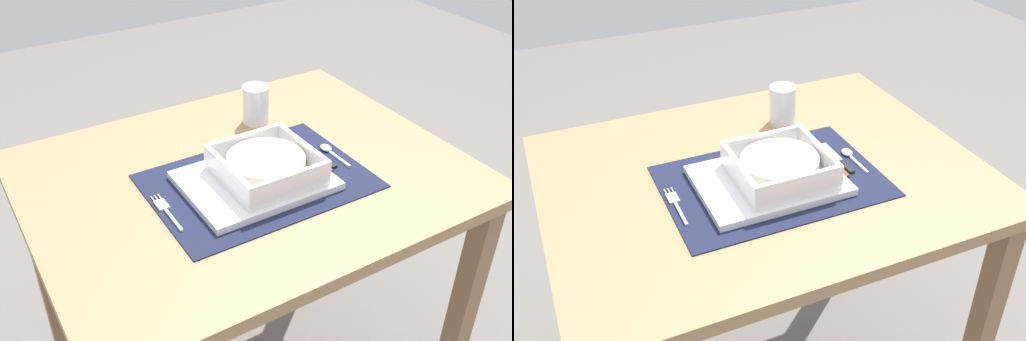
# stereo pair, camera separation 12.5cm
# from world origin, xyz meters

# --- Properties ---
(dining_table) EXTENTS (0.95, 0.75, 0.72)m
(dining_table) POSITION_xyz_m (0.00, 0.00, 0.62)
(dining_table) COLOR #A37A51
(dining_table) RESTS_ON ground
(placemat) EXTENTS (0.46, 0.33, 0.00)m
(placemat) POSITION_xyz_m (-0.00, -0.05, 0.72)
(placemat) COLOR #191E38
(placemat) RESTS_ON dining_table
(serving_plate) EXTENTS (0.30, 0.23, 0.02)m
(serving_plate) POSITION_xyz_m (-0.01, -0.05, 0.73)
(serving_plate) COLOR white
(serving_plate) RESTS_ON placemat
(porridge_bowl) EXTENTS (0.19, 0.19, 0.06)m
(porridge_bowl) POSITION_xyz_m (0.01, -0.06, 0.77)
(porridge_bowl) COLOR white
(porridge_bowl) RESTS_ON serving_plate
(fork) EXTENTS (0.02, 0.14, 0.00)m
(fork) POSITION_xyz_m (-0.21, -0.04, 0.73)
(fork) COLOR silver
(fork) RESTS_ON placemat
(spoon) EXTENTS (0.02, 0.11, 0.01)m
(spoon) POSITION_xyz_m (0.20, -0.03, 0.73)
(spoon) COLOR silver
(spoon) RESTS_ON placemat
(butter_knife) EXTENTS (0.01, 0.13, 0.01)m
(butter_knife) POSITION_xyz_m (0.17, -0.04, 0.73)
(butter_knife) COLOR black
(butter_knife) RESTS_ON placemat
(bread_knife) EXTENTS (0.01, 0.14, 0.01)m
(bread_knife) POSITION_xyz_m (0.15, -0.04, 0.73)
(bread_knife) COLOR #59331E
(bread_knife) RESTS_ON placemat
(drinking_glass) EXTENTS (0.07, 0.07, 0.10)m
(drinking_glass) POSITION_xyz_m (0.13, 0.19, 0.77)
(drinking_glass) COLOR white
(drinking_glass) RESTS_ON dining_table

